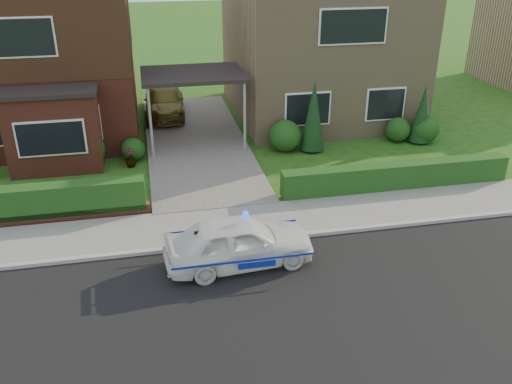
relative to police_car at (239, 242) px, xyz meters
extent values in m
plane|color=#204512|center=(-0.13, -2.12, -0.63)|extent=(120.00, 120.00, 0.00)
cube|color=black|center=(-0.13, -2.12, -0.63)|extent=(60.00, 6.00, 0.02)
cube|color=#9E9993|center=(-0.13, 0.93, -0.57)|extent=(60.00, 0.16, 0.12)
cube|color=slate|center=(-0.13, 1.98, -0.58)|extent=(60.00, 2.00, 0.10)
cube|color=#666059|center=(-0.13, 8.88, -0.57)|extent=(3.80, 12.00, 0.12)
cube|color=brown|center=(-5.93, 11.88, 2.27)|extent=(7.20, 8.00, 5.80)
cube|color=white|center=(-4.34, 7.86, 0.77)|extent=(1.60, 0.08, 1.30)
cube|color=white|center=(-5.93, 7.86, 3.77)|extent=(2.60, 0.08, 1.30)
cube|color=black|center=(-5.93, 11.88, 3.72)|extent=(7.26, 8.06, 2.90)
cube|color=brown|center=(-5.06, 7.18, 0.72)|extent=(3.00, 1.40, 2.70)
cube|color=black|center=(-5.06, 7.18, 2.14)|extent=(3.20, 1.60, 0.14)
cube|color=#9E8460|center=(5.67, 11.88, 2.27)|extent=(7.20, 8.00, 5.80)
cube|color=white|center=(4.09, 7.86, 0.77)|extent=(1.80, 0.08, 1.30)
cube|color=white|center=(7.26, 7.86, 0.77)|extent=(1.60, 0.08, 1.30)
cube|color=white|center=(5.67, 7.86, 3.77)|extent=(2.60, 0.08, 1.30)
cube|color=black|center=(-0.13, 8.88, 2.07)|extent=(3.80, 3.00, 0.14)
cylinder|color=gray|center=(-1.83, 7.48, 0.72)|extent=(0.10, 0.10, 2.70)
cylinder|color=gray|center=(1.57, 7.48, 0.72)|extent=(0.10, 0.10, 2.70)
cube|color=brown|center=(-5.93, 3.18, -0.45)|extent=(7.70, 0.25, 0.36)
cube|color=#1A3812|center=(-5.93, 3.33, -0.63)|extent=(7.50, 0.55, 0.90)
cube|color=#1A3812|center=(5.67, 3.23, -0.63)|extent=(7.50, 0.55, 0.80)
sphere|color=#1A3812|center=(-4.13, 7.18, 0.03)|extent=(1.32, 1.32, 1.32)
sphere|color=#1A3812|center=(-2.53, 7.48, -0.21)|extent=(0.84, 0.84, 0.84)
sphere|color=#1A3812|center=(3.07, 7.28, -0.03)|extent=(1.20, 1.20, 1.20)
sphere|color=#1A3812|center=(7.67, 7.38, -0.15)|extent=(0.96, 0.96, 0.96)
sphere|color=#1A3812|center=(8.67, 7.08, -0.09)|extent=(1.08, 1.08, 1.08)
cone|color=black|center=(4.07, 7.08, 0.67)|extent=(0.90, 0.90, 2.60)
cone|color=black|center=(8.47, 7.08, 0.47)|extent=(0.90, 0.90, 2.20)
imported|color=white|center=(0.00, 0.00, 0.00)|extent=(1.76, 3.77, 1.25)
sphere|color=#193FF2|center=(0.18, 0.00, 0.70)|extent=(0.17, 0.17, 0.17)
cube|color=navy|center=(0.00, -0.74, -0.05)|extent=(3.37, 0.02, 0.05)
cube|color=navy|center=(0.00, 0.74, -0.05)|extent=(3.37, 0.01, 0.05)
ellipsoid|color=black|center=(-1.02, -0.10, 0.26)|extent=(0.22, 0.17, 0.21)
sphere|color=white|center=(-1.01, -0.16, 0.25)|extent=(0.11, 0.11, 0.11)
sphere|color=black|center=(-1.00, -0.12, 0.40)|extent=(0.13, 0.13, 0.13)
cone|color=black|center=(-1.05, -0.11, 0.46)|extent=(0.04, 0.04, 0.05)
cone|color=black|center=(-0.96, -0.11, 0.46)|extent=(0.04, 0.04, 0.05)
imported|color=brown|center=(-1.13, 12.38, 0.10)|extent=(1.88, 4.24, 1.21)
imported|color=gray|center=(-2.63, 6.88, -0.29)|extent=(0.51, 0.51, 0.67)
camera|label=1|loc=(-1.93, -11.25, 6.85)|focal=38.00mm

